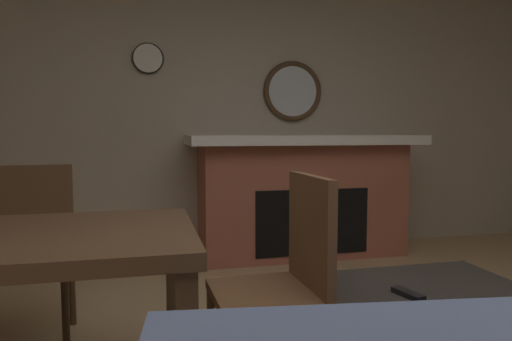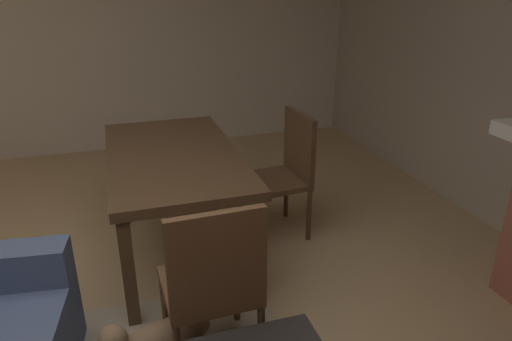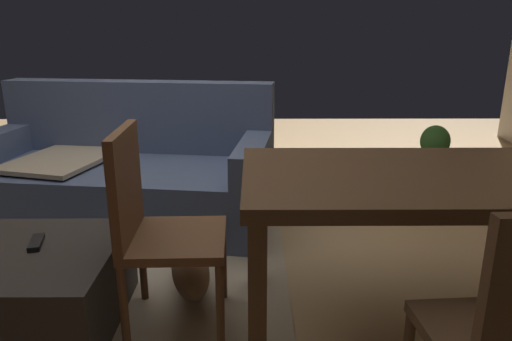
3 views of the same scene
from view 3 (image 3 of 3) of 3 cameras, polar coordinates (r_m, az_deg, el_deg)
The scene contains 9 objects.
floor at distance 2.94m, azimuth -12.24°, elevation -10.45°, with size 9.04×9.04×0.00m, color tan.
area_rug at distance 3.07m, azimuth -21.98°, elevation -10.04°, with size 2.60×2.00×0.01m, color tan.
couch at distance 3.51m, azimuth -15.37°, elevation -0.43°, with size 2.15×1.24×0.95m.
ottoman_coffee_table at distance 2.48m, azimuth -27.76°, elevation -12.61°, with size 0.98×0.75×0.38m, color #2D2826.
tv_remote at distance 2.39m, azimuth -25.01°, elevation -7.89°, with size 0.05×0.16×0.02m, color black.
dining_table at distance 2.16m, azimuth 19.87°, elevation -2.28°, with size 1.58×0.86×0.74m.
dining_chair_west at distance 2.12m, azimuth -12.28°, elevation -5.88°, with size 0.45×0.45×0.93m.
potted_plant at distance 4.97m, azimuth 20.79°, elevation 2.99°, with size 0.28×0.28×0.42m.
small_dog at distance 2.51m, azimuth -8.02°, elevation -11.18°, with size 0.29×0.57×0.27m.
Camera 3 is at (0.60, -2.55, 1.33)m, focal length 33.12 mm.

